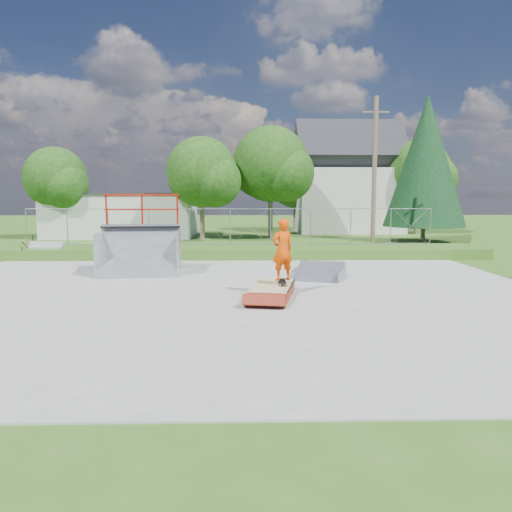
{
  "coord_description": "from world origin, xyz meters",
  "views": [
    {
      "loc": [
        0.7,
        -14.18,
        2.95
      ],
      "look_at": [
        1.05,
        0.93,
        1.1
      ],
      "focal_mm": 35.0,
      "sensor_mm": 36.0,
      "label": 1
    }
  ],
  "objects_px": {
    "grind_box": "(272,291)",
    "flat_bank_ramp": "(319,272)",
    "skater": "(282,252)",
    "quarter_pipe": "(139,235)"
  },
  "relations": [
    {
      "from": "flat_bank_ramp",
      "to": "skater",
      "type": "relative_size",
      "value": 0.97
    },
    {
      "from": "quarter_pipe",
      "to": "flat_bank_ramp",
      "type": "distance_m",
      "value": 6.81
    },
    {
      "from": "quarter_pipe",
      "to": "flat_bank_ramp",
      "type": "xyz_separation_m",
      "value": [
        6.56,
        -1.37,
        -1.24
      ]
    },
    {
      "from": "grind_box",
      "to": "flat_bank_ramp",
      "type": "bearing_deg",
      "value": 69.02
    },
    {
      "from": "grind_box",
      "to": "flat_bank_ramp",
      "type": "distance_m",
      "value": 3.45
    },
    {
      "from": "grind_box",
      "to": "flat_bank_ramp",
      "type": "xyz_separation_m",
      "value": [
        1.82,
        2.93,
        0.08
      ]
    },
    {
      "from": "quarter_pipe",
      "to": "skater",
      "type": "relative_size",
      "value": 1.65
    },
    {
      "from": "grind_box",
      "to": "skater",
      "type": "distance_m",
      "value": 1.16
    },
    {
      "from": "grind_box",
      "to": "quarter_pipe",
      "type": "relative_size",
      "value": 0.83
    },
    {
      "from": "grind_box",
      "to": "skater",
      "type": "relative_size",
      "value": 1.36
    }
  ]
}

